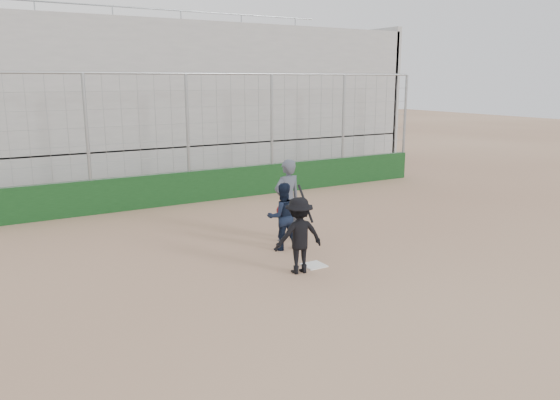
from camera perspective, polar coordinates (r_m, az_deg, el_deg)
ground at (r=11.56m, az=3.57°, el=-6.88°), size 90.00×90.00×0.00m
home_plate at (r=11.55m, az=3.57°, el=-6.82°), size 0.44×0.44×0.02m
backstop at (r=17.38m, az=-9.47°, el=2.82°), size 18.10×0.25×4.04m
bleachers at (r=21.85m, az=-14.46°, el=9.74°), size 20.25×6.70×6.98m
batter_at_plate at (r=10.94m, az=1.99°, el=-3.70°), size 1.07×0.79×1.73m
catcher_crouched at (r=12.46m, az=0.27°, el=-2.87°), size 0.81×0.66×1.06m
umpire at (r=13.08m, az=0.75°, el=-0.46°), size 0.77×0.54×1.79m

